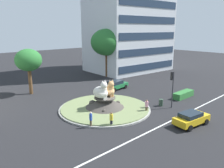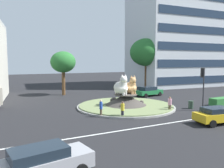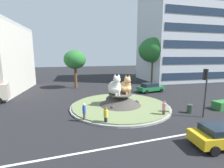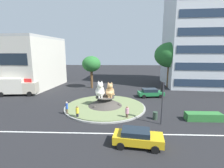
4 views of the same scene
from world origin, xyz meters
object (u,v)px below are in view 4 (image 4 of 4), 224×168
(broadleaf_tree_behind_island, at_px, (169,55))
(sedan_on_far_lane, at_px, (150,93))
(second_tree_near_tower, at_px, (91,64))
(delivery_box_truck, at_px, (15,86))
(pedestrian_pink_shirt, at_px, (127,113))
(cat_statue_white, at_px, (100,91))
(traffic_light_mast, at_px, (162,95))
(shophouse_block, at_px, (10,62))
(litter_bin, at_px, (155,116))
(pedestrian_blue_shirt, at_px, (67,108))
(parked_car_right, at_px, (138,137))
(office_tower, at_px, (210,27))
(pedestrian_yellow_shirt, at_px, (77,112))
(cat_statue_calico, at_px, (110,91))

(broadleaf_tree_behind_island, xyz_separation_m, sedan_on_far_lane, (-5.49, -8.61, -6.45))
(second_tree_near_tower, height_order, delivery_box_truck, second_tree_near_tower)
(pedestrian_pink_shirt, bearing_deg, cat_statue_white, 64.15)
(sedan_on_far_lane, bearing_deg, traffic_light_mast, -102.13)
(sedan_on_far_lane, bearing_deg, cat_statue_white, -151.02)
(pedestrian_pink_shirt, xyz_separation_m, sedan_on_far_lane, (4.71, 10.32, -0.07))
(sedan_on_far_lane, bearing_deg, broadleaf_tree_behind_island, 50.41)
(shophouse_block, height_order, broadleaf_tree_behind_island, shophouse_block)
(litter_bin, bearing_deg, cat_statue_white, 149.98)
(second_tree_near_tower, relative_size, pedestrian_blue_shirt, 4.08)
(shophouse_block, bearing_deg, pedestrian_pink_shirt, -28.59)
(parked_car_right, bearing_deg, traffic_light_mast, 63.49)
(broadleaf_tree_behind_island, height_order, pedestrian_blue_shirt, broadleaf_tree_behind_island)
(pedestrian_pink_shirt, bearing_deg, delivery_box_truck, 85.97)
(office_tower, xyz_separation_m, pedestrian_pink_shirt, (-19.70, -21.45, -12.60))
(traffic_light_mast, xyz_separation_m, pedestrian_blue_shirt, (-11.25, 2.31, -2.37))
(second_tree_near_tower, bearing_deg, shophouse_block, 176.00)
(sedan_on_far_lane, distance_m, parked_car_right, 16.35)
(office_tower, distance_m, pedestrian_yellow_shirt, 35.72)
(cat_statue_calico, bearing_deg, pedestrian_yellow_shirt, -42.07)
(parked_car_right, bearing_deg, broadleaf_tree_behind_island, 76.74)
(cat_statue_calico, relative_size, delivery_box_truck, 0.29)
(cat_statue_white, distance_m, pedestrian_yellow_shirt, 5.14)
(pedestrian_yellow_shirt, bearing_deg, litter_bin, -164.49)
(parked_car_right, bearing_deg, office_tower, 62.87)
(shophouse_block, distance_m, pedestrian_blue_shirt, 25.88)
(pedestrian_yellow_shirt, xyz_separation_m, delivery_box_truck, (-14.16, 10.67, 0.85))
(delivery_box_truck, bearing_deg, litter_bin, -31.04)
(cat_statue_calico, distance_m, delivery_box_truck, 18.89)
(cat_statue_calico, bearing_deg, parked_car_right, 13.18)
(cat_statue_calico, distance_m, pedestrian_blue_shirt, 6.36)
(office_tower, bearing_deg, pedestrian_blue_shirt, -139.42)
(cat_statue_white, relative_size, office_tower, 0.09)
(pedestrian_yellow_shirt, bearing_deg, pedestrian_blue_shirt, -24.99)
(office_tower, bearing_deg, sedan_on_far_lane, -139.34)
(shophouse_block, height_order, second_tree_near_tower, shophouse_block)
(pedestrian_pink_shirt, bearing_deg, sedan_on_far_lane, -0.66)
(cat_statue_white, bearing_deg, second_tree_near_tower, -174.76)
(pedestrian_pink_shirt, bearing_deg, traffic_light_mast, -81.71)
(traffic_light_mast, xyz_separation_m, sedan_on_far_lane, (1.01, 11.35, -2.52))
(office_tower, bearing_deg, cat_statue_calico, -138.07)
(sedan_on_far_lane, height_order, parked_car_right, sedan_on_far_lane)
(delivery_box_truck, bearing_deg, traffic_light_mast, -33.25)
(delivery_box_truck, height_order, litter_bin, delivery_box_truck)
(pedestrian_blue_shirt, bearing_deg, litter_bin, -72.77)
(shophouse_block, relative_size, sedan_on_far_lane, 4.84)
(pedestrian_blue_shirt, height_order, delivery_box_truck, delivery_box_truck)
(pedestrian_yellow_shirt, height_order, litter_bin, pedestrian_yellow_shirt)
(pedestrian_blue_shirt, xyz_separation_m, sedan_on_far_lane, (12.26, 9.04, -0.15))
(pedestrian_pink_shirt, distance_m, sedan_on_far_lane, 11.34)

